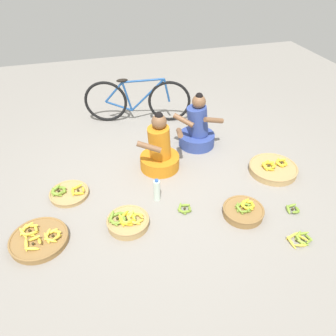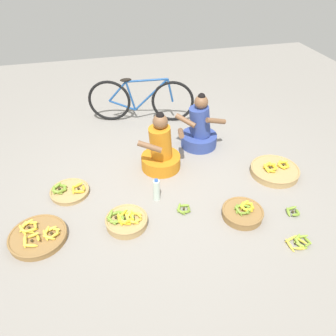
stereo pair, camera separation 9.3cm
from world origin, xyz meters
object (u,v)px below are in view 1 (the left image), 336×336
Objects in this scene: vendor_woman_front at (160,151)px; banana_basket_front_left at (243,211)px; water_bottle at (157,190)px; banana_basket_back_right at (39,239)px; loose_bananas_mid_left at (185,209)px; banana_basket_near_bicycle at (69,193)px; banana_basket_mid_right at (128,221)px; bicycle_leaning at (137,101)px; loose_bananas_back_center at (293,209)px; loose_bananas_front_right at (300,239)px; vendor_woman_behind at (197,129)px; banana_basket_near_vendor at (273,169)px.

vendor_woman_front is 1.78× the size of banana_basket_front_left.
water_bottle is (-0.20, -0.61, -0.12)m from vendor_woman_front.
banana_basket_back_right is 1.59m from loose_bananas_mid_left.
banana_basket_mid_right reaches higher than banana_basket_near_bicycle.
loose_bananas_mid_left is at bearing 5.03° from banana_basket_mid_right.
banana_basket_mid_right is (-0.59, -2.31, -0.29)m from bicycle_leaning.
loose_bananas_back_center is 0.54× the size of water_bottle.
loose_bananas_back_center is (0.58, -0.10, -0.03)m from banana_basket_front_left.
banana_basket_front_left is 1.55× the size of water_bottle.
banana_basket_mid_right is 1.70× the size of loose_bananas_front_right.
banana_basket_back_right is 1.29× the size of banana_basket_mid_right.
bicycle_leaning is 2.90m from loose_bananas_back_center.
water_bottle is (-1.27, 1.03, 0.11)m from loose_bananas_front_right.
banana_basket_back_right is 0.74m from banana_basket_near_bicycle.
water_bottle is (-0.26, 0.27, 0.12)m from loose_bananas_mid_left.
loose_bananas_front_right is at bearing -15.37° from banana_basket_back_right.
vendor_woman_behind is at bearing 110.04° from loose_bananas_back_center.
loose_bananas_mid_left is at bearing -88.00° from bicycle_leaning.
banana_basket_mid_right is (-1.28, 0.19, 0.01)m from banana_basket_front_left.
banana_basket_front_left is 1.00× the size of banana_basket_mid_right.
vendor_woman_front reaches higher than loose_bananas_back_center.
banana_basket_near_vendor is 2.31× the size of loose_bananas_front_right.
banana_basket_front_left is 0.74× the size of banana_basket_near_vendor.
water_bottle is at bearing 13.21° from banana_basket_back_right.
loose_bananas_back_center is 0.59× the size of loose_bananas_front_right.
banana_basket_front_left reaches higher than banana_basket_back_right.
bicycle_leaning is 2.00m from water_bottle.
banana_basket_front_left is at bearing -8.28° from banana_basket_mid_right.
banana_basket_front_left is 0.65m from loose_bananas_front_right.
banana_basket_near_vendor reaches higher than loose_bananas_back_center.
banana_basket_front_left is 0.66m from loose_bananas_mid_left.
vendor_woman_front reaches higher than water_bottle.
vendor_woman_front is at bearing -148.83° from vendor_woman_behind.
vendor_woman_front is 1.78× the size of banana_basket_mid_right.
bicycle_leaning is 2.27m from loose_bananas_mid_left.
bicycle_leaning reaches higher than banana_basket_front_left.
banana_basket_near_vendor is 1.40m from loose_bananas_mid_left.
water_bottle is at bearing 38.98° from banana_basket_mid_right.
vendor_woman_behind is at bearing 49.69° from water_bottle.
banana_basket_near_bicycle is 2.64m from loose_bananas_back_center.
loose_bananas_front_right is (0.40, -0.51, -0.03)m from banana_basket_front_left.
loose_bananas_front_right is at bearing -51.88° from banana_basket_front_left.
loose_bananas_mid_left is (1.59, 0.04, -0.02)m from banana_basket_back_right.
banana_basket_mid_right is at bearing -174.97° from loose_bananas_mid_left.
banana_basket_front_left is 2.21m from banana_basket_back_right.
vendor_woman_behind reaches higher than banana_basket_front_left.
vendor_woman_front is 3.03× the size of loose_bananas_front_right.
loose_bananas_back_center reaches higher than loose_bananas_mid_left.
banana_basket_near_bicycle is at bearing -167.90° from vendor_woman_front.
vendor_woman_behind is 1.38× the size of banana_basket_back_right.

